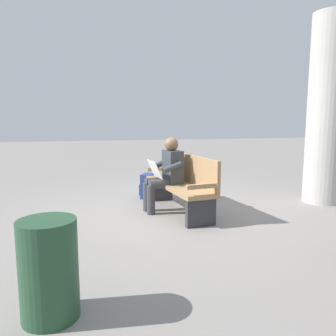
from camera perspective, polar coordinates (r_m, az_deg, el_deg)
ground_plane at (r=5.26m, az=1.74°, el=-7.58°), size 40.00×40.00×0.00m
bench_near at (r=5.18m, az=2.48°, el=-2.61°), size 1.84×0.67×0.90m
person_seated at (r=5.17m, az=-0.36°, el=-0.73°), size 0.60×0.60×1.18m
backpack at (r=6.15m, az=-3.54°, el=-3.16°), size 0.40×0.36×0.45m
support_pillar at (r=6.31m, az=25.95°, el=8.96°), size 0.63×0.63×3.21m
trash_bin at (r=2.61m, az=-20.09°, el=-16.29°), size 0.42×0.42×0.74m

